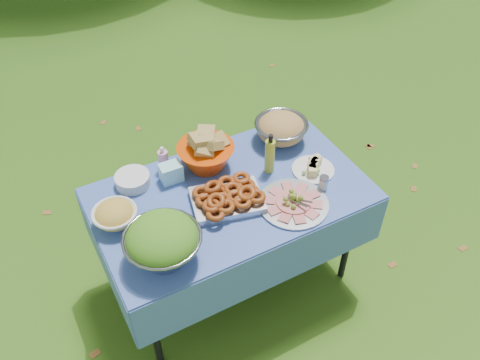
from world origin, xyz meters
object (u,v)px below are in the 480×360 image
(pasta_bowl_steel, at_px, (281,128))
(charcuterie_platter, at_px, (294,199))
(picnic_table, at_px, (232,238))
(plate_stack, at_px, (133,180))
(bread_bowl, at_px, (206,151))
(oil_bottle, at_px, (270,153))
(salad_bowl, at_px, (163,241))

(pasta_bowl_steel, bearing_deg, charcuterie_platter, -114.69)
(picnic_table, distance_m, plate_stack, 0.68)
(picnic_table, height_order, bread_bowl, bread_bowl)
(picnic_table, height_order, oil_bottle, oil_bottle)
(salad_bowl, bearing_deg, picnic_table, 26.42)
(bread_bowl, relative_size, pasta_bowl_steel, 1.03)
(plate_stack, height_order, bread_bowl, bread_bowl)
(salad_bowl, height_order, oil_bottle, oil_bottle)
(salad_bowl, xyz_separation_m, charcuterie_platter, (0.73, 0.00, -0.08))
(salad_bowl, relative_size, oil_bottle, 1.45)
(charcuterie_platter, bearing_deg, salad_bowl, -179.70)
(picnic_table, height_order, salad_bowl, salad_bowl)
(oil_bottle, bearing_deg, picnic_table, -168.29)
(plate_stack, distance_m, pasta_bowl_steel, 0.92)
(pasta_bowl_steel, bearing_deg, plate_stack, 176.70)
(bread_bowl, bearing_deg, plate_stack, 172.19)
(plate_stack, relative_size, oil_bottle, 0.76)
(bread_bowl, height_order, charcuterie_platter, bread_bowl)
(plate_stack, bearing_deg, picnic_table, -35.80)
(plate_stack, bearing_deg, salad_bowl, -94.12)
(picnic_table, bearing_deg, charcuterie_platter, -43.17)
(salad_bowl, relative_size, plate_stack, 1.91)
(charcuterie_platter, bearing_deg, picnic_table, 136.83)
(salad_bowl, distance_m, bread_bowl, 0.67)
(picnic_table, bearing_deg, salad_bowl, -153.58)
(picnic_table, bearing_deg, bread_bowl, 94.47)
(picnic_table, xyz_separation_m, pasta_bowl_steel, (0.48, 0.26, 0.46))
(plate_stack, bearing_deg, charcuterie_platter, -38.66)
(plate_stack, height_order, charcuterie_platter, charcuterie_platter)
(salad_bowl, distance_m, charcuterie_platter, 0.73)
(plate_stack, distance_m, oil_bottle, 0.76)
(plate_stack, distance_m, bread_bowl, 0.43)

